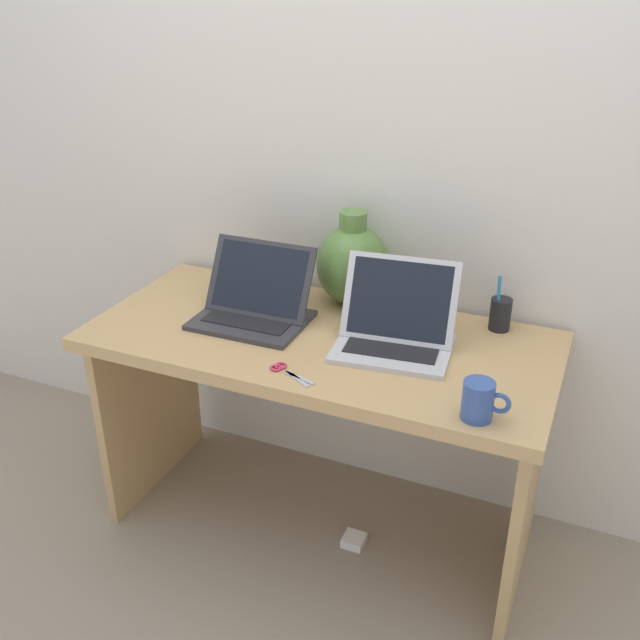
% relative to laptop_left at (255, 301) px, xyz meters
% --- Properties ---
extents(ground_plane, '(6.00, 6.00, 0.00)m').
position_rel_laptop_left_xyz_m(ground_plane, '(0.23, -0.03, -0.78)').
color(ground_plane, gray).
extents(back_wall, '(4.40, 0.04, 2.40)m').
position_rel_laptop_left_xyz_m(back_wall, '(0.23, 0.33, 0.42)').
color(back_wall, silver).
rests_on(back_wall, ground).
extents(desk, '(1.37, 0.63, 0.72)m').
position_rel_laptop_left_xyz_m(desk, '(0.23, -0.03, -0.22)').
color(desk, tan).
rests_on(desk, ground).
extents(laptop_left, '(0.34, 0.26, 0.22)m').
position_rel_laptop_left_xyz_m(laptop_left, '(0.00, 0.00, 0.00)').
color(laptop_left, '#333338').
rests_on(laptop_left, desk).
extents(laptop_right, '(0.35, 0.29, 0.24)m').
position_rel_laptop_left_xyz_m(laptop_right, '(0.45, 0.00, 0.01)').
color(laptop_right, silver).
rests_on(laptop_right, desk).
extents(green_vase, '(0.23, 0.23, 0.30)m').
position_rel_laptop_left_xyz_m(green_vase, '(0.23, 0.23, 0.07)').
color(green_vase, '#5B843D').
rests_on(green_vase, desk).
extents(coffee_mug, '(0.12, 0.08, 0.10)m').
position_rel_laptop_left_xyz_m(coffee_mug, '(0.74, -0.27, -0.01)').
color(coffee_mug, '#335199').
rests_on(coffee_mug, desk).
extents(pen_cup, '(0.06, 0.06, 0.17)m').
position_rel_laptop_left_xyz_m(pen_cup, '(0.70, 0.22, -0.01)').
color(pen_cup, black).
rests_on(pen_cup, desk).
extents(scissors, '(0.14, 0.09, 0.01)m').
position_rel_laptop_left_xyz_m(scissors, '(0.22, -0.26, -0.06)').
color(scissors, '#B7B7BC').
rests_on(scissors, desk).
extents(power_brick, '(0.07, 0.07, 0.03)m').
position_rel_laptop_left_xyz_m(power_brick, '(0.36, -0.07, -0.76)').
color(power_brick, white).
rests_on(power_brick, ground).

